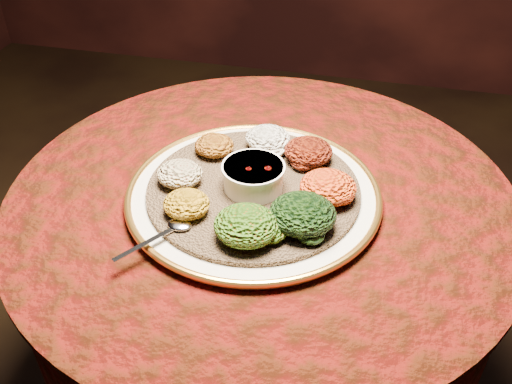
# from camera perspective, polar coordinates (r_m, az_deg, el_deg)

# --- Properties ---
(table) EXTENTS (0.96, 0.96, 0.73)m
(table) POSITION_cam_1_polar(r_m,az_deg,el_deg) (1.20, 0.51, -6.74)
(table) COLOR black
(table) RESTS_ON ground
(platter) EXTENTS (0.53, 0.53, 0.02)m
(platter) POSITION_cam_1_polar(r_m,az_deg,el_deg) (1.05, -0.26, -0.22)
(platter) COLOR beige
(platter) RESTS_ON table
(injera) EXTENTS (0.51, 0.51, 0.01)m
(injera) POSITION_cam_1_polar(r_m,az_deg,el_deg) (1.04, -0.26, 0.25)
(injera) COLOR brown
(injera) RESTS_ON platter
(stew_bowl) EXTENTS (0.11, 0.11, 0.05)m
(stew_bowl) POSITION_cam_1_polar(r_m,az_deg,el_deg) (1.02, -0.27, 1.70)
(stew_bowl) COLOR white
(stew_bowl) RESTS_ON injera
(spoon) EXTENTS (0.10, 0.12, 0.01)m
(spoon) POSITION_cam_1_polar(r_m,az_deg,el_deg) (0.96, -8.20, -3.56)
(spoon) COLOR silver
(spoon) RESTS_ON injera
(portion_ayib) EXTENTS (0.09, 0.09, 0.04)m
(portion_ayib) POSITION_cam_1_polar(r_m,az_deg,el_deg) (1.14, 1.18, 5.38)
(portion_ayib) COLOR white
(portion_ayib) RESTS_ON injera
(portion_kitfo) EXTENTS (0.09, 0.09, 0.04)m
(portion_kitfo) POSITION_cam_1_polar(r_m,az_deg,el_deg) (1.10, 5.26, 4.07)
(portion_kitfo) COLOR black
(portion_kitfo) RESTS_ON injera
(portion_tikil) EXTENTS (0.10, 0.10, 0.05)m
(portion_tikil) POSITION_cam_1_polar(r_m,az_deg,el_deg) (1.01, 7.22, 0.49)
(portion_tikil) COLOR #B3700E
(portion_tikil) RESTS_ON injera
(portion_gomen) EXTENTS (0.11, 0.11, 0.05)m
(portion_gomen) POSITION_cam_1_polar(r_m,az_deg,el_deg) (0.94, 4.68, -2.20)
(portion_gomen) COLOR black
(portion_gomen) RESTS_ON injera
(portion_mixveg) EXTENTS (0.11, 0.10, 0.05)m
(portion_mixveg) POSITION_cam_1_polar(r_m,az_deg,el_deg) (0.92, -1.00, -3.36)
(portion_mixveg) COLOR #A2430A
(portion_mixveg) RESTS_ON injera
(portion_kik) EXTENTS (0.08, 0.08, 0.04)m
(portion_kik) POSITION_cam_1_polar(r_m,az_deg,el_deg) (0.98, -6.98, -1.20)
(portion_kik) COLOR #B47B0F
(portion_kik) RESTS_ON injera
(portion_timatim) EXTENTS (0.08, 0.08, 0.04)m
(portion_timatim) POSITION_cam_1_polar(r_m,az_deg,el_deg) (1.05, -7.63, 1.81)
(portion_timatim) COLOR maroon
(portion_timatim) RESTS_ON injera
(portion_shiro) EXTENTS (0.08, 0.07, 0.04)m
(portion_shiro) POSITION_cam_1_polar(r_m,az_deg,el_deg) (1.12, -4.19, 4.67)
(portion_shiro) COLOR #864E10
(portion_shiro) RESTS_ON injera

